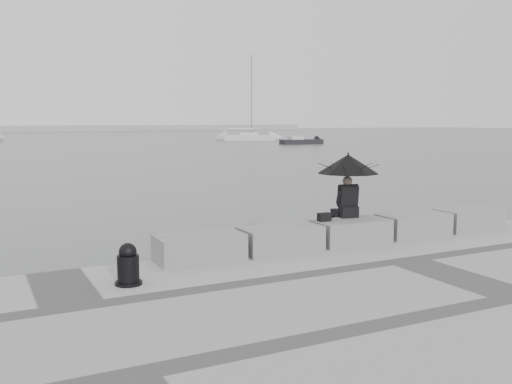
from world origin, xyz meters
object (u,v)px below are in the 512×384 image
mooring_bollard (128,267)px  sailboat_right (249,137)px  small_motorboat (302,142)px  seated_person (348,169)px

mooring_bollard → sailboat_right: sailboat_right is taller
small_motorboat → sailboat_right: bearing=91.3°
seated_person → mooring_bollard: bearing=-155.0°
mooring_bollard → small_motorboat: (36.36, 54.64, -0.47)m
seated_person → mooring_bollard: size_ratio=2.06×
mooring_bollard → sailboat_right: bearing=62.6°
sailboat_right → small_motorboat: (0.10, -15.43, -0.21)m
sailboat_right → mooring_bollard: bearing=-98.5°
sailboat_right → small_motorboat: size_ratio=2.25×
mooring_bollard → sailboat_right: size_ratio=0.05×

